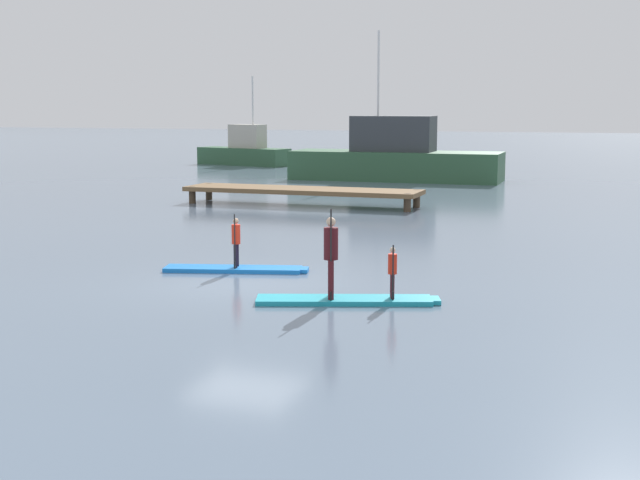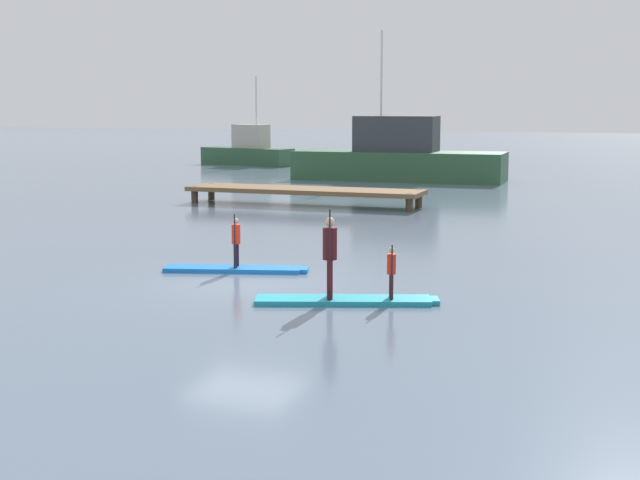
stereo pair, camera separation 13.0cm
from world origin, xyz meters
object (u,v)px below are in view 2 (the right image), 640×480
Objects in this scene: paddler_child_solo at (236,239)px; paddler_adult at (330,252)px; paddler_child_front at (391,270)px; fishing_boat_green_midground at (248,151)px; paddleboard_far at (347,300)px; paddleboard_near at (236,269)px; fishing_boat_white_large at (398,158)px.

paddler_adult is at bearing -37.98° from paddler_child_solo.
paddler_child_solo is 1.18× the size of paddler_child_front.
paddleboard_far is at bearing -63.21° from fishing_boat_green_midground.
paddler_adult reaches higher than paddleboard_near.
fishing_boat_white_large reaches higher than paddler_child_front.
paddler_child_front reaches higher than paddleboard_near.
paddler_adult is at bearing -161.72° from paddler_child_front.
paddler_adult is 1.65× the size of paddler_child_front.
paddleboard_far is 0.33× the size of fishing_boat_white_large.
fishing_boat_green_midground is at bearing 113.68° from paddleboard_near.
paddleboard_near is 4.38m from paddleboard_far.
paddler_child_solo is at bearing -83.58° from fishing_boat_white_large.
paddleboard_near is 1.91× the size of paddler_adult.
paddler_child_solo reaches higher than paddleboard_far.
paddleboard_far is at bearing 19.66° from paddler_adult.
paddleboard_far is (3.62, -2.46, -0.00)m from paddleboard_near.
fishing_boat_green_midground reaches higher than paddleboard_near.
paddleboard_near is 27.52m from fishing_boat_white_large.
fishing_boat_white_large is at bearing 104.36° from paddler_child_front.
paddler_adult is at bearing -37.97° from paddleboard_near.
paddler_adult is 30.57m from fishing_boat_white_large.
paddler_child_solo is 4.98m from paddler_child_front.
fishing_boat_green_midground reaches higher than paddleboard_far.
paddler_child_solo is at bearing 154.11° from paddler_child_front.
fishing_boat_white_large is at bearing 102.66° from paddleboard_far.
fishing_boat_white_large is (-7.56, 29.51, 0.50)m from paddler_child_front.
paddler_child_front is at bearing 18.28° from paddler_adult.
paddleboard_near is 2.68× the size of paddler_child_solo.
paddler_child_solo is at bearing -35.53° from paddleboard_near.
fishing_boat_white_large is 1.63× the size of fishing_boat_green_midground.
paddleboard_far is 43.03m from fishing_boat_green_midground.
fishing_boat_green_midground reaches higher than paddler_child_front.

